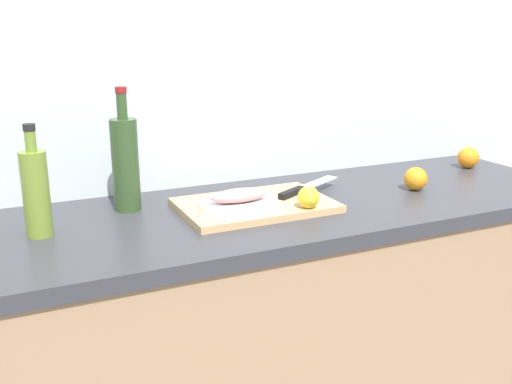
{
  "coord_description": "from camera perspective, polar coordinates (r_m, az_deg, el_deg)",
  "views": [
    {
      "loc": [
        -0.71,
        -1.42,
        1.4
      ],
      "look_at": [
        -0.06,
        -0.0,
        0.95
      ],
      "focal_mm": 40.98,
      "sensor_mm": 36.0,
      "label": 1
    }
  ],
  "objects": [
    {
      "name": "wine_bottle",
      "position": [
        1.64,
        -12.64,
        2.85
      ],
      "size": [
        0.07,
        0.07,
        0.34
      ],
      "color": "#2D4723",
      "rests_on": "kitchen_counter"
    },
    {
      "name": "cutting_board",
      "position": [
        1.64,
        0.0,
        -1.35
      ],
      "size": [
        0.42,
        0.28,
        0.02
      ],
      "primitive_type": "cube",
      "color": "tan",
      "rests_on": "kitchen_counter"
    },
    {
      "name": "white_plate",
      "position": [
        1.59,
        -1.65,
        -1.21
      ],
      "size": [
        0.22,
        0.22,
        0.01
      ],
      "primitive_type": "cylinder",
      "color": "white",
      "rests_on": "cutting_board"
    },
    {
      "name": "lemon_0",
      "position": [
        1.58,
        5.14,
        -0.52
      ],
      "size": [
        0.06,
        0.06,
        0.06
      ],
      "primitive_type": "sphere",
      "color": "yellow",
      "rests_on": "cutting_board"
    },
    {
      "name": "chef_knife",
      "position": [
        1.74,
        4.47,
        0.3
      ],
      "size": [
        0.27,
        0.16,
        0.02
      ],
      "rotation": [
        0.0,
        0.0,
        0.49
      ],
      "color": "silver",
      "rests_on": "cutting_board"
    },
    {
      "name": "orange_2",
      "position": [
        1.89,
        15.32,
        1.25
      ],
      "size": [
        0.07,
        0.07,
        0.07
      ],
      "primitive_type": "sphere",
      "color": "orange",
      "rests_on": "kitchen_counter"
    },
    {
      "name": "kitchen_counter",
      "position": [
        1.85,
        1.56,
        -14.78
      ],
      "size": [
        2.0,
        0.6,
        0.9
      ],
      "color": "#9E7A56",
      "rests_on": "ground_plane"
    },
    {
      "name": "fish_fillet",
      "position": [
        1.58,
        -1.66,
        -0.33
      ],
      "size": [
        0.16,
        0.07,
        0.04
      ],
      "primitive_type": "ellipsoid",
      "color": "tan",
      "rests_on": "white_plate"
    },
    {
      "name": "olive_oil_bottle",
      "position": [
        1.5,
        -20.69,
        0.05
      ],
      "size": [
        0.06,
        0.06,
        0.28
      ],
      "color": "olive",
      "rests_on": "kitchen_counter"
    },
    {
      "name": "orange_1",
      "position": [
        2.24,
        20.0,
        3.17
      ],
      "size": [
        0.08,
        0.08,
        0.08
      ],
      "primitive_type": "sphere",
      "color": "orange",
      "rests_on": "kitchen_counter"
    },
    {
      "name": "back_wall",
      "position": [
        1.89,
        -2.72,
        11.49
      ],
      "size": [
        3.2,
        0.05,
        2.5
      ],
      "primitive_type": "cube",
      "color": "silver",
      "rests_on": "ground_plane"
    }
  ]
}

